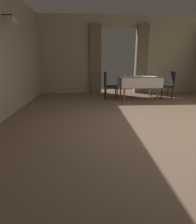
{
  "coord_description": "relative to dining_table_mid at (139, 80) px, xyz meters",
  "views": [
    {
      "loc": [
        -1.22,
        -3.41,
        1.31
      ],
      "look_at": [
        -1.01,
        0.58,
        0.17
      ],
      "focal_mm": 29.2,
      "sensor_mm": 36.0,
      "label": 1
    }
  ],
  "objects": [
    {
      "name": "ground",
      "position": [
        -0.54,
        -2.89,
        -0.65
      ],
      "size": [
        10.08,
        10.08,
        0.0
      ],
      "primitive_type": "plane",
      "color": "#7A604C"
    },
    {
      "name": "dining_table_mid",
      "position": [
        0.0,
        0.0,
        0.0
      ],
      "size": [
        1.37,
        0.96,
        0.75
      ],
      "color": "olive",
      "rests_on": "ground"
    },
    {
      "name": "glass_mid_b",
      "position": [
        0.0,
        -0.33,
        0.16
      ],
      "size": [
        0.08,
        0.08,
        0.11
      ],
      "primitive_type": "cylinder",
      "color": "silver",
      "rests_on": "dining_table_mid"
    },
    {
      "name": "chair_mid_left",
      "position": [
        -1.07,
        -0.1,
        -0.13
      ],
      "size": [
        0.44,
        0.44,
        0.93
      ],
      "color": "black",
      "rests_on": "ground"
    },
    {
      "name": "chair_mid_right",
      "position": [
        1.07,
        0.06,
        -0.13
      ],
      "size": [
        0.44,
        0.44,
        0.93
      ],
      "color": "black",
      "rests_on": "ground"
    },
    {
      "name": "wall_back",
      "position": [
        -0.54,
        1.29,
        0.87
      ],
      "size": [
        6.4,
        0.27,
        3.0
      ],
      "color": "tan",
      "rests_on": "ground"
    },
    {
      "name": "flower_vase_mid",
      "position": [
        -0.45,
        0.34,
        0.2
      ],
      "size": [
        0.07,
        0.07,
        0.18
      ],
      "color": "silver",
      "rests_on": "dining_table_mid"
    }
  ]
}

